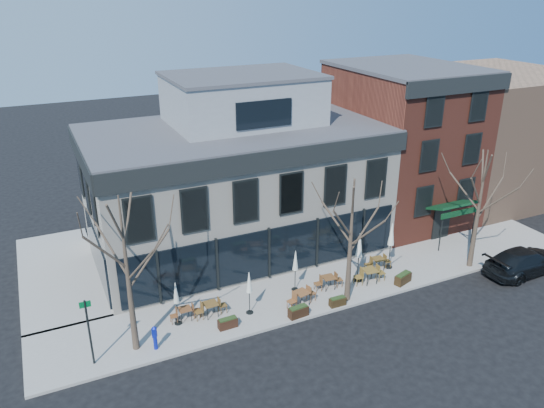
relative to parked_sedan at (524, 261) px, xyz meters
name	(u,v)px	position (x,y,z in m)	size (l,w,h in m)	color
ground	(268,281)	(-14.48, 5.76, -0.79)	(120.00, 120.00, 0.00)	black
sidewalk_front	(334,284)	(-11.23, 3.61, -0.72)	(33.50, 4.70, 0.15)	gray
sidewalk_side	(59,274)	(-25.73, 11.76, -0.72)	(4.50, 12.00, 0.15)	gray
corner_building	(236,180)	(-14.41, 10.82, 3.93)	(18.39, 10.39, 11.10)	silver
red_brick_building	(401,143)	(-1.48, 10.74, 4.84)	(8.20, 11.78, 11.18)	maroon
bg_building	(490,133)	(8.52, 11.76, 4.21)	(12.00, 12.00, 10.00)	#8C664C
tree_corner	(128,274)	(-22.97, 2.55, 3.45)	(3.93, 3.98, 7.92)	#382B21
tree_mid	(351,240)	(-11.47, 1.85, 3.00)	(3.50, 3.55, 7.04)	#382B21
tree_right	(479,208)	(-2.47, 1.85, 3.23)	(3.72, 3.77, 7.48)	#382B21
sign_pole	(89,329)	(-24.98, 2.26, 1.28)	(0.50, 0.10, 3.40)	black
parked_sedan	(524,261)	(0.00, 0.00, 0.00)	(2.22, 5.47, 1.59)	black
call_box	(155,337)	(-22.14, 2.09, 0.04)	(0.27, 0.26, 1.30)	#0B199A
cafe_set_0	(185,313)	(-20.17, 3.78, -0.21)	(1.60, 0.65, 0.85)	brown
cafe_set_1	(211,308)	(-18.84, 3.56, -0.16)	(1.81, 0.75, 0.95)	brown
cafe_set_2	(302,297)	(-14.03, 2.46, -0.14)	(1.92, 0.89, 0.98)	brown
cafe_set_3	(328,281)	(-11.85, 3.28, -0.17)	(1.79, 0.76, 0.93)	brown
cafe_set_4	(370,274)	(-9.32, 2.83, -0.11)	(2.01, 0.86, 1.04)	brown
cafe_set_5	(378,262)	(-7.96, 3.90, -0.17)	(1.77, 0.76, 0.92)	brown
umbrella_0	(176,295)	(-20.61, 3.62, 1.07)	(0.39, 0.39, 2.43)	black
umbrella_1	(249,285)	(-16.89, 2.94, 1.10)	(0.40, 0.40, 2.47)	black
umbrella_2	(295,263)	(-13.64, 3.97, 1.12)	(0.40, 0.40, 2.50)	black
umbrella_3	(359,248)	(-9.83, 3.33, 1.52)	(0.49, 0.49, 3.06)	black
umbrella_4	(391,237)	(-7.21, 3.80, 1.48)	(0.48, 0.48, 3.00)	black
planter_0	(228,323)	(-18.41, 2.22, -0.37)	(1.01, 0.43, 0.56)	black
planter_1	(298,311)	(-14.70, 1.56, -0.34)	(1.11, 0.52, 0.60)	black
planter_2	(338,301)	(-12.28, 1.56, -0.39)	(0.93, 0.38, 0.52)	black
planter_3	(403,278)	(-7.58, 1.94, -0.33)	(1.22, 0.79, 0.64)	black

